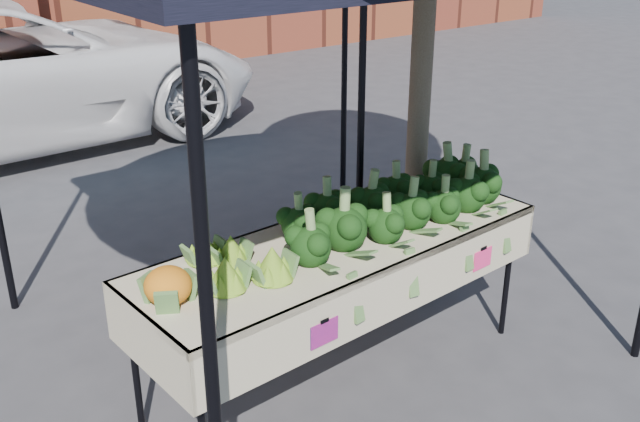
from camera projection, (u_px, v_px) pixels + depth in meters
The scene contains 6 objects.
ground at pixel (335, 391), 4.17m from camera, with size 90.00×90.00×0.00m, color #343437.
table at pixel (341, 311), 4.12m from camera, with size 2.44×0.94×0.90m.
canopy at pixel (306, 129), 4.23m from camera, with size 3.16×3.16×2.74m, color black, non-canonical shape.
broccoli_heap at pixel (394, 197), 4.12m from camera, with size 1.63×0.60×0.29m, color black.
romanesco_cluster at pixel (232, 251), 3.56m from camera, with size 0.45×0.59×0.22m, color #83B42D.
cauliflower_pair at pixel (168, 283), 3.29m from camera, with size 0.22×0.22×0.20m, color orange.
Camera 1 is at (-2.13, -2.69, 2.60)m, focal length 40.88 mm.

